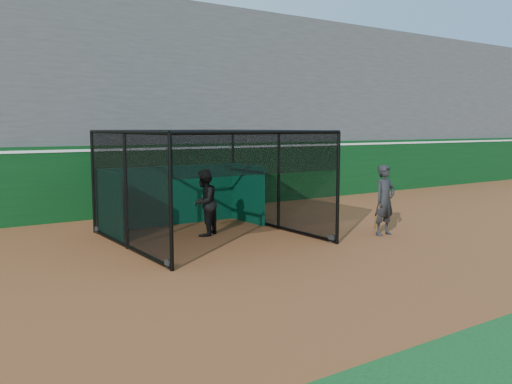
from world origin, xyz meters
TOP-DOWN VIEW (x-y plane):
  - ground at (0.00, 0.00)m, footprint 120.00×120.00m
  - outfield_wall at (0.00, 8.50)m, footprint 50.00×0.50m
  - grandstand at (0.00, 12.27)m, footprint 50.00×7.85m
  - batting_cage at (-0.64, 3.36)m, footprint 4.95×5.35m
  - batter at (-0.58, 3.75)m, footprint 1.19×1.14m
  - on_deck_player at (3.77, 0.88)m, footprint 0.77×0.52m

SIDE VIEW (x-z plane):
  - ground at x=0.00m, z-range 0.00..0.00m
  - batter at x=-0.58m, z-range 0.00..1.93m
  - on_deck_player at x=3.77m, z-range 0.00..2.04m
  - outfield_wall at x=0.00m, z-range 0.04..2.54m
  - batting_cage at x=-0.64m, z-range 0.00..2.99m
  - grandstand at x=0.00m, z-range 0.00..8.95m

